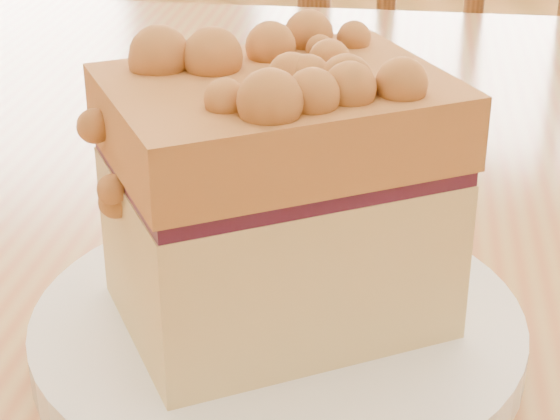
# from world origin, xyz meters

# --- Properties ---
(cafe_chair_main) EXTENTS (0.61, 0.61, 1.02)m
(cafe_chair_main) POSITION_xyz_m (-0.03, 0.89, 0.52)
(cafe_chair_main) COLOR brown
(cafe_chair_main) RESTS_ON ground
(plate) EXTENTS (0.21, 0.21, 0.02)m
(plate) POSITION_xyz_m (-0.28, 0.07, 0.76)
(plate) COLOR white
(plate) RESTS_ON cafe_table_main
(cake_slice) EXTENTS (0.16, 0.14, 0.12)m
(cake_slice) POSITION_xyz_m (-0.28, 0.07, 0.83)
(cake_slice) COLOR #E8C483
(cake_slice) RESTS_ON plate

